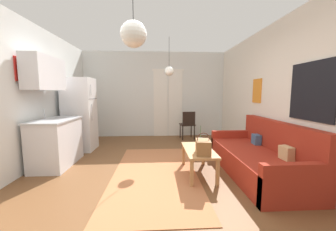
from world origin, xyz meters
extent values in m
cube|color=brown|center=(0.00, 0.00, -0.05)|extent=(5.06, 7.27, 0.10)
cube|color=silver|center=(0.00, 3.39, 1.35)|extent=(4.66, 0.10, 2.70)
cube|color=white|center=(0.18, 3.32, 1.05)|extent=(0.45, 0.02, 2.10)
cube|color=white|center=(0.66, 3.32, 1.05)|extent=(0.45, 0.02, 2.10)
cube|color=white|center=(0.42, 3.32, 2.13)|extent=(1.01, 0.03, 0.06)
cube|color=silver|center=(2.28, 0.00, 1.35)|extent=(0.10, 6.87, 2.70)
cube|color=black|center=(2.22, -0.31, 1.42)|extent=(0.02, 0.79, 0.83)
cube|color=orange|center=(2.22, 1.16, 1.45)|extent=(0.02, 0.33, 0.51)
cube|color=red|center=(-2.22, 0.56, 1.79)|extent=(0.02, 0.32, 0.40)
cube|color=#B26B42|center=(0.02, 0.35, 0.01)|extent=(1.43, 2.86, 0.01)
cube|color=maroon|center=(1.74, 0.21, 0.20)|extent=(0.93, 2.11, 0.40)
cube|color=maroon|center=(2.13, 0.21, 0.46)|extent=(0.15, 2.11, 0.92)
cube|color=maroon|center=(1.74, -0.79, 0.28)|extent=(0.93, 0.11, 0.57)
cube|color=maroon|center=(1.74, 1.21, 0.28)|extent=(0.93, 0.11, 0.57)
cube|color=tan|center=(1.99, -0.22, 0.51)|extent=(0.14, 0.21, 0.21)
cube|color=#3D5B7F|center=(1.99, 0.66, 0.50)|extent=(0.14, 0.20, 0.19)
cube|color=#B27F4C|center=(0.77, 0.27, 0.43)|extent=(0.47, 0.97, 0.04)
cube|color=#B27F4C|center=(0.57, -0.17, 0.20)|extent=(0.05, 0.05, 0.41)
cube|color=#B27F4C|center=(0.97, -0.17, 0.20)|extent=(0.05, 0.05, 0.41)
cube|color=#B27F4C|center=(0.57, 0.71, 0.20)|extent=(0.05, 0.05, 0.41)
cube|color=#B27F4C|center=(0.97, 0.71, 0.20)|extent=(0.05, 0.05, 0.41)
cylinder|color=#2D2D33|center=(0.83, 0.40, 0.53)|extent=(0.09, 0.09, 0.16)
cylinder|color=#477F42|center=(0.83, 0.40, 0.72)|extent=(0.01, 0.01, 0.22)
cube|color=brown|center=(0.78, 0.00, 0.56)|extent=(0.26, 0.34, 0.22)
torus|color=#512319|center=(0.78, 0.00, 0.69)|extent=(0.20, 0.01, 0.20)
cube|color=white|center=(-1.81, 1.88, 0.88)|extent=(0.65, 0.63, 1.76)
cube|color=#4C4C51|center=(-1.49, 1.88, 1.26)|extent=(0.01, 0.61, 0.01)
cylinder|color=#B7BABF|center=(-1.47, 1.70, 1.47)|extent=(0.02, 0.02, 0.25)
cylinder|color=#B7BABF|center=(-1.47, 1.70, 0.95)|extent=(0.02, 0.02, 0.39)
cube|color=silver|center=(-1.88, 0.85, 0.44)|extent=(0.58, 1.05, 0.87)
cube|color=#B7BABF|center=(-1.88, 0.85, 0.89)|extent=(0.61, 1.08, 0.03)
cube|color=#999BA0|center=(-1.88, 0.92, 0.84)|extent=(0.36, 0.40, 0.10)
cylinder|color=#B7BABF|center=(-2.11, 0.92, 1.00)|extent=(0.02, 0.02, 0.20)
cube|color=silver|center=(-2.01, 0.85, 1.76)|extent=(0.32, 0.95, 0.62)
cylinder|color=black|center=(1.15, 3.06, 0.22)|extent=(0.03, 0.03, 0.43)
cylinder|color=black|center=(0.79, 3.02, 0.22)|extent=(0.03, 0.03, 0.43)
cylinder|color=black|center=(1.18, 2.72, 0.22)|extent=(0.03, 0.03, 0.43)
cylinder|color=black|center=(0.82, 2.68, 0.22)|extent=(0.03, 0.03, 0.43)
cube|color=black|center=(0.98, 2.87, 0.44)|extent=(0.46, 0.44, 0.04)
cube|color=black|center=(1.00, 2.69, 0.65)|extent=(0.38, 0.07, 0.40)
sphere|color=white|center=(-0.18, -0.75, 2.02)|extent=(0.28, 0.28, 0.28)
cylinder|color=black|center=(0.35, 1.72, 2.36)|extent=(0.01, 0.01, 0.68)
sphere|color=white|center=(0.35, 1.72, 1.91)|extent=(0.22, 0.22, 0.22)
camera|label=1|loc=(0.06, -2.89, 1.40)|focal=20.53mm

